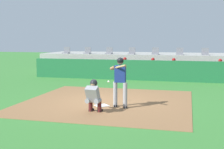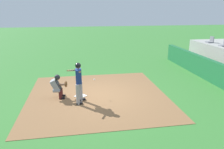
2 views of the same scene
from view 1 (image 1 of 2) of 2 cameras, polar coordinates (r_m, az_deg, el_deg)
The scene contains 19 objects.
ground_plane at distance 11.81m, azimuth -0.85°, elevation -5.21°, with size 80.00×80.00×0.00m, color #387A33.
dirt_infield at distance 11.81m, azimuth -0.85°, elevation -5.18°, with size 6.40×6.40×0.01m, color olive.
home_plate at distance 11.05m, azimuth -1.95°, elevation -5.92°, with size 0.44×0.44×0.02m, color white.
batter_at_plate at distance 10.65m, azimuth 1.53°, elevation -0.86°, with size 0.71×0.74×1.80m.
catcher_crouched at distance 10.01m, azimuth -3.50°, elevation -3.83°, with size 0.50×2.02×1.13m.
dugout_wall at distance 18.00m, azimuth 4.60°, elevation 0.83°, with size 13.00×0.30×1.20m, color #1E6638.
dugout_bench at distance 19.02m, azimuth 5.10°, elevation 0.01°, with size 11.80×0.44×0.45m, color olive.
dugout_player_0 at distance 18.98m, azimuth 2.39°, elevation 1.38°, with size 0.49×0.70×1.30m.
dugout_player_1 at distance 18.70m, azimuth 7.73°, elevation 1.24°, with size 0.49×0.70×1.30m.
dugout_player_2 at distance 18.59m, azimuth 11.61°, elevation 1.13°, with size 0.49×0.70×1.30m.
dugout_player_3 at distance 18.66m, azimuth 19.85°, elevation 0.89°, with size 0.49×0.70×1.30m.
stands_platform at distance 22.32m, azimuth 6.54°, elevation 2.21°, with size 15.00×4.40×1.40m, color #9E9E99.
stadium_seat_0 at distance 22.32m, azimuth -8.65°, elevation 4.32°, with size 0.46×0.46×0.48m.
stadium_seat_1 at distance 21.74m, azimuth -4.70°, elevation 4.31°, with size 0.46×0.46×0.48m.
stadium_seat_2 at distance 21.26m, azimuth -0.54°, elevation 4.28°, with size 0.46×0.46×0.48m.
stadium_seat_3 at distance 20.90m, azimuth 3.78°, elevation 4.23°, with size 0.46×0.46×0.48m.
stadium_seat_4 at distance 20.66m, azimuth 8.22°, elevation 4.14°, with size 0.46×0.46×0.48m.
stadium_seat_5 at distance 20.55m, azimuth 12.74°, elevation 4.03°, with size 0.46×0.46×0.48m.
stadium_seat_6 at distance 20.57m, azimuth 17.28°, elevation 3.90°, with size 0.46×0.46×0.48m.
Camera 1 is at (3.04, -11.14, 2.44)m, focal length 48.12 mm.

